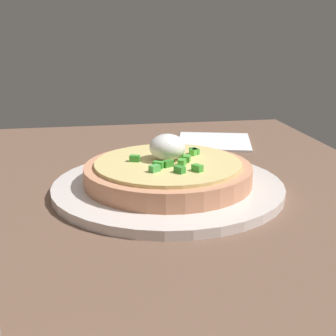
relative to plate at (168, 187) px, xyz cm
name	(u,v)px	position (x,y,z in cm)	size (l,w,h in cm)	color
dining_table	(69,226)	(-6.62, 12.52, -1.65)	(98.65, 89.31, 2.15)	brown
plate	(168,187)	(0.00, 0.00, 0.00)	(29.73, 29.73, 1.16)	silver
pizza	(168,171)	(0.04, -0.01, 2.14)	(21.49, 21.49, 6.22)	tan
napkin	(214,142)	(24.12, -12.73, -0.38)	(12.98, 12.98, 0.40)	white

